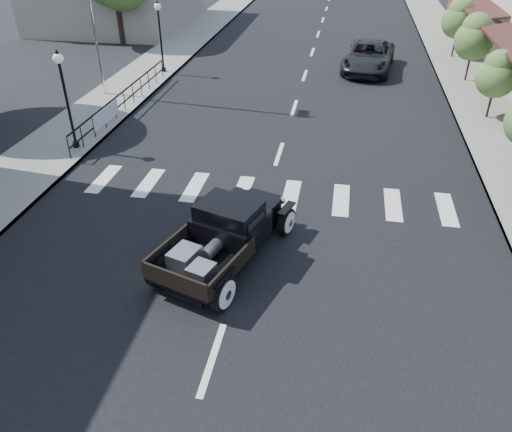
# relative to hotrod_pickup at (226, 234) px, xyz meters

# --- Properties ---
(ground) EXTENTS (120.00, 120.00, 0.00)m
(ground) POSITION_rel_hotrod_pickup_xyz_m (0.48, -0.38, -0.82)
(ground) COLOR black
(ground) RESTS_ON ground
(road) EXTENTS (14.00, 80.00, 0.02)m
(road) POSITION_rel_hotrod_pickup_xyz_m (0.48, 14.62, -0.81)
(road) COLOR black
(road) RESTS_ON ground
(road_markings) EXTENTS (12.00, 60.00, 0.06)m
(road_markings) POSITION_rel_hotrod_pickup_xyz_m (0.48, 9.62, -0.82)
(road_markings) COLOR silver
(road_markings) RESTS_ON ground
(sidewalk_left) EXTENTS (3.00, 80.00, 0.15)m
(sidewalk_left) POSITION_rel_hotrod_pickup_xyz_m (-8.02, 14.62, -0.74)
(sidewalk_left) COLOR gray
(sidewalk_left) RESTS_ON ground
(sidewalk_right) EXTENTS (3.00, 80.00, 0.15)m
(sidewalk_right) POSITION_rel_hotrod_pickup_xyz_m (8.98, 14.62, -0.74)
(sidewalk_right) COLOR gray
(sidewalk_right) RESTS_ON ground
(railing) EXTENTS (0.08, 10.00, 1.00)m
(railing) POSITION_rel_hotrod_pickup_xyz_m (-6.82, 9.62, -0.17)
(railing) COLOR black
(railing) RESTS_ON sidewalk_left
(banner) EXTENTS (0.04, 2.20, 0.60)m
(banner) POSITION_rel_hotrod_pickup_xyz_m (-6.74, 7.62, -0.37)
(banner) COLOR silver
(banner) RESTS_ON sidewalk_left
(lamp_post_b) EXTENTS (0.36, 0.36, 3.60)m
(lamp_post_b) POSITION_rel_hotrod_pickup_xyz_m (-7.12, 5.62, 1.13)
(lamp_post_b) COLOR black
(lamp_post_b) RESTS_ON sidewalk_left
(lamp_post_c) EXTENTS (0.36, 0.36, 3.60)m
(lamp_post_c) POSITION_rel_hotrod_pickup_xyz_m (-7.12, 15.62, 1.13)
(lamp_post_c) COLOR black
(lamp_post_c) RESTS_ON sidewalk_left
(small_tree_c) EXTENTS (1.64, 1.64, 2.74)m
(small_tree_c) POSITION_rel_hotrod_pickup_xyz_m (8.78, 11.60, 0.70)
(small_tree_c) COLOR #4B6C31
(small_tree_c) RESTS_ON sidewalk_right
(small_tree_d) EXTENTS (1.92, 1.92, 3.20)m
(small_tree_d) POSITION_rel_hotrod_pickup_xyz_m (8.78, 16.91, 0.93)
(small_tree_d) COLOR #4B6C31
(small_tree_d) RESTS_ON sidewalk_right
(small_tree_e) EXTENTS (1.91, 1.91, 3.18)m
(small_tree_e) POSITION_rel_hotrod_pickup_xyz_m (8.78, 21.57, 0.92)
(small_tree_e) COLOR #4B6C31
(small_tree_e) RESTS_ON sidewalk_right
(hotrod_pickup) EXTENTS (3.55, 5.17, 1.64)m
(hotrod_pickup) POSITION_rel_hotrod_pickup_xyz_m (0.00, 0.00, 0.00)
(hotrod_pickup) COLOR black
(hotrod_pickup) RESTS_ON ground
(second_car) EXTENTS (3.13, 5.69, 1.51)m
(second_car) POSITION_rel_hotrod_pickup_xyz_m (3.81, 18.26, -0.06)
(second_car) COLOR black
(second_car) RESTS_ON ground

